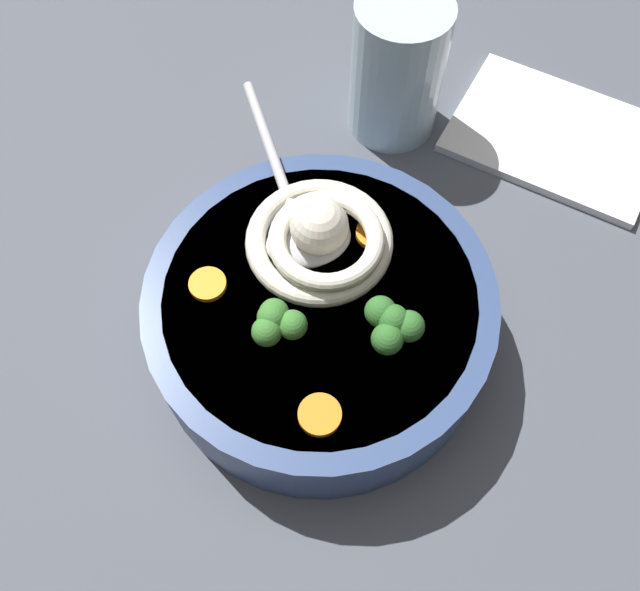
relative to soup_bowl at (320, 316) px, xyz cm
name	(u,v)px	position (x,y,z in cm)	size (l,w,h in cm)	color
table_slab	(285,369)	(-2.02, -2.55, -5.67)	(99.96, 99.96, 4.47)	#474C56
soup_bowl	(320,316)	(0.00, 0.00, 0.00)	(24.33, 24.33, 6.65)	#334775
noodle_pile	(321,237)	(-1.13, 3.57, 4.63)	(11.31, 11.09, 4.55)	silver
soup_spoon	(296,222)	(-3.32, 4.57, 4.01)	(12.85, 15.92, 1.60)	#B7B7BC
broccoli_floret_rear	(277,322)	(-1.61, -3.62, 5.10)	(3.80, 3.27, 3.00)	#7A9E60
broccoli_floret_left	(393,324)	(5.30, -1.42, 5.21)	(4.02, 3.46, 3.18)	#7A9E60
carrot_slice_beside_chili	(208,284)	(-7.46, -1.73, 3.43)	(2.56, 2.56, 0.42)	orange
carrot_slice_center	(320,415)	(2.69, -7.98, 3.47)	(2.72, 2.72, 0.50)	orange
carrot_slice_beside_noodles	(333,198)	(-1.60, 7.63, 3.61)	(2.12, 2.12, 0.80)	orange
carrot_slice_near_spoon	(374,233)	(2.04, 5.81, 3.43)	(2.56, 2.56, 0.44)	orange
drinking_glass	(397,69)	(-0.84, 22.46, 2.71)	(7.84, 7.84, 12.29)	silver
folded_napkin	(555,136)	(13.58, 25.09, -3.04)	(17.72, 12.73, 0.80)	white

